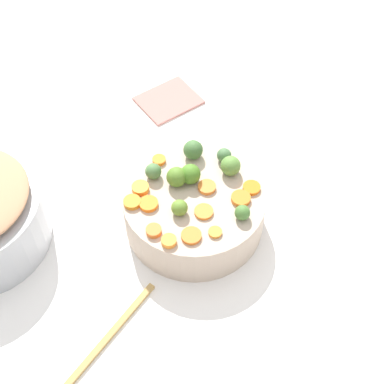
% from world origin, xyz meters
% --- Properties ---
extents(tabletop, '(2.40, 2.40, 0.02)m').
position_xyz_m(tabletop, '(0.00, 0.00, 0.01)').
color(tabletop, white).
rests_on(tabletop, ground).
extents(serving_bowl_carrots, '(0.27, 0.27, 0.09)m').
position_xyz_m(serving_bowl_carrots, '(0.00, 0.01, 0.07)').
color(serving_bowl_carrots, '#BBA691').
rests_on(serving_bowl_carrots, tabletop).
extents(carrot_slice_0, '(0.05, 0.05, 0.01)m').
position_xyz_m(carrot_slice_0, '(0.02, 0.10, 0.11)').
color(carrot_slice_0, orange).
rests_on(carrot_slice_0, serving_bowl_carrots).
extents(carrot_slice_1, '(0.04, 0.04, 0.01)m').
position_xyz_m(carrot_slice_1, '(-0.08, 0.04, 0.11)').
color(carrot_slice_1, orange).
rests_on(carrot_slice_1, serving_bowl_carrots).
extents(carrot_slice_2, '(0.04, 0.04, 0.01)m').
position_xyz_m(carrot_slice_2, '(0.12, 0.01, 0.11)').
color(carrot_slice_2, orange).
rests_on(carrot_slice_2, serving_bowl_carrots).
extents(carrot_slice_3, '(0.03, 0.03, 0.01)m').
position_xyz_m(carrot_slice_3, '(-0.02, 0.10, 0.11)').
color(carrot_slice_3, orange).
rests_on(carrot_slice_3, serving_bowl_carrots).
extents(carrot_slice_4, '(0.04, 0.04, 0.01)m').
position_xyz_m(carrot_slice_4, '(-0.11, 0.02, 0.11)').
color(carrot_slice_4, orange).
rests_on(carrot_slice_4, serving_bowl_carrots).
extents(carrot_slice_5, '(0.04, 0.04, 0.01)m').
position_xyz_m(carrot_slice_5, '(0.05, -0.09, 0.11)').
color(carrot_slice_5, orange).
rests_on(carrot_slice_5, serving_bowl_carrots).
extents(carrot_slice_6, '(0.03, 0.03, 0.01)m').
position_xyz_m(carrot_slice_6, '(0.07, 0.11, 0.12)').
color(carrot_slice_6, orange).
rests_on(carrot_slice_6, serving_bowl_carrots).
extents(carrot_slice_7, '(0.03, 0.03, 0.01)m').
position_xyz_m(carrot_slice_7, '(0.09, 0.08, 0.12)').
color(carrot_slice_7, orange).
rests_on(carrot_slice_7, serving_bowl_carrots).
extents(carrot_slice_8, '(0.05, 0.05, 0.01)m').
position_xyz_m(carrot_slice_8, '(-0.03, -0.00, 0.11)').
color(carrot_slice_8, orange).
rests_on(carrot_slice_8, serving_bowl_carrots).
extents(carrot_slice_9, '(0.04, 0.04, 0.01)m').
position_xyz_m(carrot_slice_9, '(0.10, -0.02, 0.12)').
color(carrot_slice_9, orange).
rests_on(carrot_slice_9, serving_bowl_carrots).
extents(carrot_slice_10, '(0.05, 0.05, 0.01)m').
position_xyz_m(carrot_slice_10, '(-0.01, 0.05, 0.11)').
color(carrot_slice_10, orange).
rests_on(carrot_slice_10, serving_bowl_carrots).
extents(carrot_slice_11, '(0.04, 0.04, 0.01)m').
position_xyz_m(carrot_slice_11, '(0.09, 0.02, 0.11)').
color(carrot_slice_11, orange).
rests_on(carrot_slice_11, serving_bowl_carrots).
extents(brussels_sprout_0, '(0.04, 0.04, 0.04)m').
position_xyz_m(brussels_sprout_0, '(-0.02, -0.09, 0.13)').
color(brussels_sprout_0, '#426B36').
rests_on(brussels_sprout_0, serving_bowl_carrots).
extents(brussels_sprout_1, '(0.04, 0.04, 0.04)m').
position_xyz_m(brussels_sprout_1, '(-0.08, -0.03, 0.13)').
color(brussels_sprout_1, '#5B883A').
rests_on(brussels_sprout_1, serving_bowl_carrots).
extents(brussels_sprout_2, '(0.03, 0.03, 0.03)m').
position_xyz_m(brussels_sprout_2, '(0.03, 0.05, 0.13)').
color(brussels_sprout_2, olive).
rests_on(brussels_sprout_2, serving_bowl_carrots).
extents(brussels_sprout_3, '(0.03, 0.03, 0.03)m').
position_xyz_m(brussels_sprout_3, '(-0.07, -0.06, 0.12)').
color(brussels_sprout_3, '#466D40').
rests_on(brussels_sprout_3, serving_bowl_carrots).
extents(brussels_sprout_4, '(0.04, 0.04, 0.04)m').
position_xyz_m(brussels_sprout_4, '(0.03, -0.02, 0.13)').
color(brussels_sprout_4, '#527A28').
rests_on(brussels_sprout_4, serving_bowl_carrots).
extents(brussels_sprout_5, '(0.03, 0.03, 0.03)m').
position_xyz_m(brussels_sprout_5, '(-0.07, 0.08, 0.12)').
color(brussels_sprout_5, '#477332').
rests_on(brussels_sprout_5, serving_bowl_carrots).
extents(brussels_sprout_6, '(0.03, 0.03, 0.03)m').
position_xyz_m(brussels_sprout_6, '(0.07, -0.05, 0.13)').
color(brussels_sprout_6, '#4B743F').
rests_on(brussels_sprout_6, serving_bowl_carrots).
extents(brussels_sprout_7, '(0.04, 0.04, 0.04)m').
position_xyz_m(brussels_sprout_7, '(-0.00, -0.02, 0.13)').
color(brussels_sprout_7, '#487A24').
rests_on(brussels_sprout_7, serving_bowl_carrots).
extents(wooden_spoon, '(0.24, 0.22, 0.01)m').
position_xyz_m(wooden_spoon, '(0.26, 0.28, 0.03)').
color(wooden_spoon, '#AE884B').
rests_on(wooden_spoon, tabletop).
extents(dish_towel, '(0.17, 0.16, 0.01)m').
position_xyz_m(dish_towel, '(-0.01, -0.35, 0.02)').
color(dish_towel, tan).
rests_on(dish_towel, tabletop).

